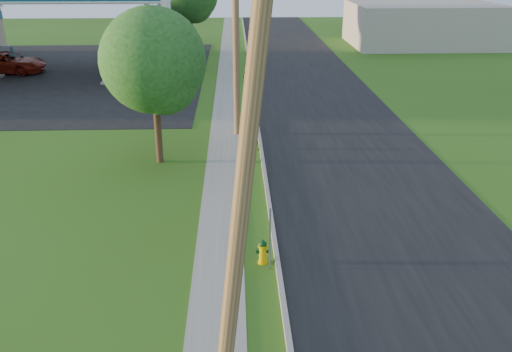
{
  "coord_description": "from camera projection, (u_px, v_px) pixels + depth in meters",
  "views": [
    {
      "loc": [
        -0.7,
        -9.46,
        8.67
      ],
      "look_at": [
        0.0,
        8.0,
        1.4
      ],
      "focal_mm": 38.0,
      "sensor_mm": 36.0,
      "label": 1
    }
  ],
  "objects": [
    {
      "name": "car_red",
      "position": [
        8.0,
        63.0,
        41.36
      ],
      "size": [
        5.92,
        3.28,
        1.57
      ],
      "primitive_type": "imported",
      "rotation": [
        0.0,
        0.0,
        1.45
      ],
      "color": "maroon",
      "rests_on": "ground"
    },
    {
      "name": "forecourt",
      "position": [
        33.0,
        75.0,
        41.01
      ],
      "size": [
        26.0,
        28.0,
        0.02
      ],
      "primitive_type": "cube",
      "color": "black",
      "rests_on": "ground"
    },
    {
      "name": "price_pylon",
      "position": [
        166.0,
        13.0,
        30.59
      ],
      "size": [
        0.34,
        2.04,
        6.85
      ],
      "color": "gray",
      "rests_on": "ground"
    },
    {
      "name": "utility_pole_near",
      "position": [
        242.0,
        195.0,
        9.29
      ],
      "size": [
        1.4,
        0.32,
        9.48
      ],
      "color": "brown",
      "rests_on": "ground"
    },
    {
      "name": "road",
      "position": [
        367.0,
        187.0,
        21.47
      ],
      "size": [
        8.0,
        120.0,
        0.02
      ],
      "primitive_type": "cube",
      "color": "black",
      "rests_on": "ground"
    },
    {
      "name": "hydrant_mid",
      "position": [
        254.0,
        143.0,
        25.47
      ],
      "size": [
        0.35,
        0.31,
        0.67
      ],
      "color": "yellow",
      "rests_on": "ground"
    },
    {
      "name": "sign_post_far",
      "position": [
        248.0,
        70.0,
        37.72
      ],
      "size": [
        0.05,
        0.04,
        2.0
      ],
      "primitive_type": "cube",
      "color": "gray",
      "rests_on": "ground"
    },
    {
      "name": "tree_verge",
      "position": [
        155.0,
        65.0,
        22.39
      ],
      "size": [
        4.42,
        4.42,
        6.7
      ],
      "color": "#352216",
      "rests_on": "ground"
    },
    {
      "name": "curb",
      "position": [
        267.0,
        187.0,
        21.3
      ],
      "size": [
        0.15,
        120.0,
        0.15
      ],
      "primitive_type": "cube",
      "color": "gray",
      "rests_on": "ground"
    },
    {
      "name": "sign_post_near",
      "position": [
        270.0,
        239.0,
        15.58
      ],
      "size": [
        0.05,
        0.04,
        2.0
      ],
      "primitive_type": "cube",
      "color": "gray",
      "rests_on": "ground"
    },
    {
      "name": "distant_building",
      "position": [
        423.0,
        24.0,
        53.49
      ],
      "size": [
        14.0,
        10.0,
        4.0
      ],
      "primitive_type": "cube",
      "color": "#9F958B",
      "rests_on": "ground"
    },
    {
      "name": "sidewalk",
      "position": [
        222.0,
        189.0,
        21.26
      ],
      "size": [
        1.5,
        120.0,
        0.03
      ],
      "primitive_type": "cube",
      "color": "gray",
      "rests_on": "ground"
    },
    {
      "name": "hydrant_near",
      "position": [
        263.0,
        252.0,
        16.13
      ],
      "size": [
        0.41,
        0.36,
        0.79
      ],
      "color": "#DAAB02",
      "rests_on": "ground"
    },
    {
      "name": "sign_post_mid",
      "position": [
        255.0,
        121.0,
        26.47
      ],
      "size": [
        0.05,
        0.04,
        2.0
      ],
      "primitive_type": "cube",
      "color": "gray",
      "rests_on": "ground"
    },
    {
      "name": "utility_pole_far",
      "position": [
        235.0,
        4.0,
        42.51
      ],
      "size": [
        1.4,
        0.32,
        9.5
      ],
      "color": "brown",
      "rests_on": "ground"
    },
    {
      "name": "fuel_pump_ne",
      "position": [
        113.0,
        70.0,
        39.13
      ],
      "size": [
        1.2,
        3.2,
        1.9
      ],
      "color": "gray",
      "rests_on": "ground"
    },
    {
      "name": "hydrant_far",
      "position": [
        245.0,
        77.0,
        38.85
      ],
      "size": [
        0.36,
        0.32,
        0.7
      ],
      "color": "#FFCF01",
      "rests_on": "ground"
    },
    {
      "name": "fuel_pump_sw",
      "position": [
        8.0,
        61.0,
        42.49
      ],
      "size": [
        1.2,
        3.2,
        1.9
      ],
      "color": "gray",
      "rests_on": "ground"
    },
    {
      "name": "utility_pole_mid",
      "position": [
        236.0,
        35.0,
        25.84
      ],
      "size": [
        1.4,
        0.32,
        9.8
      ],
      "color": "brown",
      "rests_on": "ground"
    },
    {
      "name": "fuel_pump_se",
      "position": [
        123.0,
        60.0,
        42.82
      ],
      "size": [
        1.2,
        3.2,
        1.9
      ],
      "color": "gray",
      "rests_on": "ground"
    }
  ]
}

